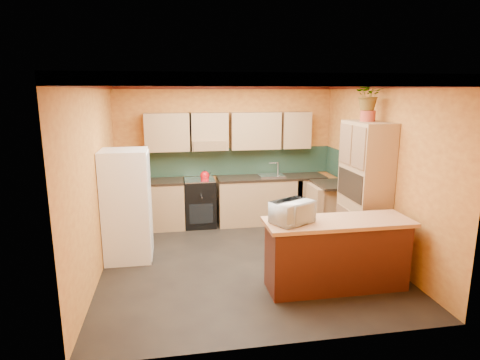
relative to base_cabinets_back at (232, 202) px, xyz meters
The scene contains 15 objects.
room_shell 2.24m from the base_cabinets_back, 92.02° to the right, with size 4.24×4.24×2.72m.
base_cabinets_back is the anchor object (origin of this frame).
countertop_back 0.46m from the base_cabinets_back, 90.00° to the right, with size 3.65×0.62×0.04m, color black.
stove 0.63m from the base_cabinets_back, behind, with size 0.58×0.58×0.91m, color black.
kettle 0.77m from the base_cabinets_back, behind, with size 0.17×0.17×0.18m, color red, non-canonical shape.
sink 0.92m from the base_cabinets_back, ahead, with size 0.48×0.40×0.03m, color silver.
base_cabinets_right 1.90m from the base_cabinets_back, 24.45° to the right, with size 0.60×0.80×0.88m, color #A68457.
countertop_right 1.95m from the base_cabinets_back, 24.45° to the right, with size 0.62×0.80×0.04m, color black.
fridge 2.32m from the base_cabinets_back, 142.90° to the right, with size 0.68×0.66×1.70m, color white.
pantry 2.64m from the base_cabinets_back, 46.31° to the right, with size 0.48×0.90×2.10m, color #A68457.
fern_pot 3.07m from the base_cabinets_back, 45.53° to the right, with size 0.22×0.22×0.16m, color #A93C29.
fern 3.26m from the base_cabinets_back, 45.53° to the right, with size 0.42×0.37×0.47m, color #A68457.
breakfast_bar 2.98m from the base_cabinets_back, 71.47° to the right, with size 1.80×0.55×0.88m, color #4A1B11.
bar_top 3.01m from the base_cabinets_back, 71.47° to the right, with size 1.90×0.65×0.05m, color tan.
microwave 2.91m from the base_cabinets_back, 83.37° to the right, with size 0.51×0.34×0.28m, color white.
Camera 1 is at (-1.05, -5.62, 2.54)m, focal length 30.00 mm.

